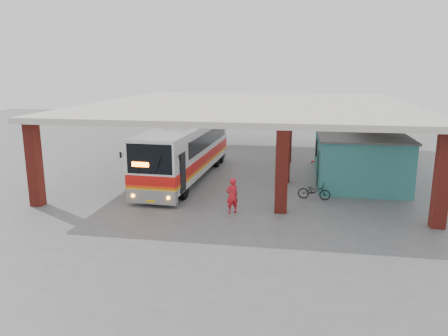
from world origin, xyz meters
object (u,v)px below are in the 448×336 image
at_px(motorcycle, 314,191).
at_px(red_chair, 315,160).
at_px(pedestrian, 232,196).
at_px(coach_bus, 186,150).

relative_size(motorcycle, red_chair, 2.44).
bearing_deg(motorcycle, pedestrian, 133.75).
bearing_deg(coach_bus, pedestrian, -55.84).
distance_m(motorcycle, red_chair, 9.08).
bearing_deg(pedestrian, coach_bus, -92.44).
bearing_deg(red_chair, coach_bus, -130.16).
bearing_deg(pedestrian, red_chair, -144.49).
relative_size(motorcycle, pedestrian, 0.98).
height_order(motorcycle, pedestrian, pedestrian).
bearing_deg(red_chair, motorcycle, -77.04).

